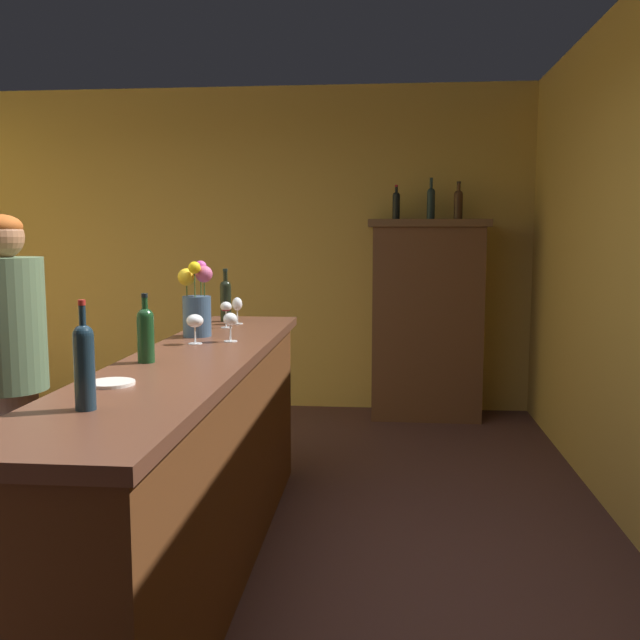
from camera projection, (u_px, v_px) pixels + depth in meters
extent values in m
plane|color=#523532|center=(67.00, 587.00, 3.08)|extent=(8.74, 8.74, 0.00)
cube|color=gold|center=(232.00, 250.00, 6.29)|extent=(5.37, 0.12, 2.81)
cube|color=#552D15|center=(195.00, 473.00, 3.13)|extent=(0.48, 2.82, 0.96)
cube|color=brown|center=(193.00, 361.00, 3.07)|extent=(0.54, 2.93, 0.05)
cube|color=brown|center=(426.00, 320.00, 5.88)|extent=(0.90, 0.42, 1.66)
cube|color=brown|center=(428.00, 223.00, 5.78)|extent=(0.98, 0.48, 0.06)
cylinder|color=#172B39|center=(85.00, 373.00, 2.10)|extent=(0.06, 0.06, 0.23)
sphere|color=#172B39|center=(83.00, 335.00, 2.09)|extent=(0.06, 0.06, 0.06)
cylinder|color=#172B39|center=(82.00, 320.00, 2.08)|extent=(0.02, 0.02, 0.09)
cylinder|color=#B2251F|center=(82.00, 303.00, 2.07)|extent=(0.02, 0.02, 0.02)
cylinder|color=#163C1C|center=(146.00, 340.00, 2.88)|extent=(0.07, 0.07, 0.19)
sphere|color=#163C1C|center=(145.00, 317.00, 2.87)|extent=(0.07, 0.07, 0.07)
cylinder|color=#163C1C|center=(145.00, 307.00, 2.87)|extent=(0.02, 0.02, 0.08)
cylinder|color=black|center=(144.00, 295.00, 2.86)|extent=(0.03, 0.03, 0.02)
cylinder|color=black|center=(226.00, 304.00, 4.25)|extent=(0.07, 0.07, 0.21)
sphere|color=black|center=(225.00, 286.00, 4.24)|extent=(0.07, 0.07, 0.07)
cylinder|color=black|center=(225.00, 279.00, 4.24)|extent=(0.03, 0.03, 0.09)
cylinder|color=black|center=(225.00, 270.00, 4.23)|extent=(0.03, 0.03, 0.02)
cylinder|color=white|center=(226.00, 327.00, 3.97)|extent=(0.06, 0.06, 0.00)
cylinder|color=white|center=(226.00, 319.00, 3.96)|extent=(0.01, 0.01, 0.09)
ellipsoid|color=white|center=(226.00, 307.00, 3.95)|extent=(0.06, 0.06, 0.06)
ellipsoid|color=maroon|center=(226.00, 309.00, 3.96)|extent=(0.05, 0.05, 0.02)
cylinder|color=white|center=(231.00, 341.00, 3.46)|extent=(0.07, 0.07, 0.00)
cylinder|color=white|center=(230.00, 333.00, 3.45)|extent=(0.01, 0.01, 0.08)
ellipsoid|color=white|center=(230.00, 319.00, 3.45)|extent=(0.07, 0.07, 0.06)
cylinder|color=white|center=(237.00, 324.00, 4.14)|extent=(0.07, 0.07, 0.00)
cylinder|color=white|center=(237.00, 317.00, 4.14)|extent=(0.01, 0.01, 0.07)
ellipsoid|color=white|center=(237.00, 304.00, 4.13)|extent=(0.06, 0.06, 0.08)
cylinder|color=white|center=(195.00, 344.00, 3.38)|extent=(0.07, 0.07, 0.00)
cylinder|color=white|center=(195.00, 335.00, 3.38)|extent=(0.01, 0.01, 0.08)
ellipsoid|color=white|center=(195.00, 321.00, 3.37)|extent=(0.08, 0.08, 0.06)
cylinder|color=#36516E|center=(197.00, 316.00, 3.63)|extent=(0.15, 0.15, 0.21)
cylinder|color=#38602D|center=(204.00, 293.00, 3.61)|extent=(0.01, 0.01, 0.20)
sphere|color=#C0517C|center=(204.00, 274.00, 3.60)|extent=(0.09, 0.09, 0.09)
cylinder|color=#38602D|center=(201.00, 289.00, 3.66)|extent=(0.01, 0.01, 0.23)
sphere|color=#BD3F8F|center=(201.00, 267.00, 3.65)|extent=(0.06, 0.06, 0.06)
cylinder|color=#38602D|center=(187.00, 295.00, 3.61)|extent=(0.01, 0.01, 0.18)
sphere|color=yellow|center=(187.00, 277.00, 3.60)|extent=(0.09, 0.09, 0.09)
cylinder|color=#38602D|center=(195.00, 291.00, 3.56)|extent=(0.01, 0.01, 0.23)
sphere|color=yellow|center=(194.00, 268.00, 3.55)|extent=(0.06, 0.06, 0.06)
cylinder|color=white|center=(111.00, 383.00, 2.46)|extent=(0.16, 0.16, 0.01)
cylinder|color=black|center=(396.00, 208.00, 5.79)|extent=(0.06, 0.06, 0.19)
sphere|color=black|center=(396.00, 196.00, 5.78)|extent=(0.06, 0.06, 0.06)
cylinder|color=black|center=(396.00, 191.00, 5.77)|extent=(0.02, 0.02, 0.07)
cylinder|color=#AA1627|center=(396.00, 186.00, 5.77)|extent=(0.03, 0.03, 0.02)
cylinder|color=#1D3033|center=(431.00, 206.00, 5.76)|extent=(0.07, 0.07, 0.22)
sphere|color=#1D3033|center=(431.00, 192.00, 5.75)|extent=(0.07, 0.07, 0.07)
cylinder|color=#1D3033|center=(431.00, 186.00, 5.74)|extent=(0.02, 0.02, 0.10)
cylinder|color=black|center=(431.00, 179.00, 5.73)|extent=(0.03, 0.03, 0.02)
cylinder|color=#422A19|center=(458.00, 207.00, 5.74)|extent=(0.07, 0.07, 0.20)
sphere|color=#422A19|center=(458.00, 195.00, 5.73)|extent=(0.07, 0.07, 0.07)
cylinder|color=#422A19|center=(459.00, 189.00, 5.72)|extent=(0.03, 0.03, 0.09)
cylinder|color=black|center=(459.00, 182.00, 5.72)|extent=(0.03, 0.03, 0.02)
cylinder|color=#9D908D|center=(14.00, 478.00, 3.26)|extent=(0.25, 0.25, 0.83)
cylinder|color=#4F6646|center=(5.00, 324.00, 3.17)|extent=(0.35, 0.35, 0.60)
sphere|color=#956342|center=(1.00, 237.00, 3.12)|extent=(0.20, 0.20, 0.20)
ellipsoid|color=#9A491A|center=(0.00, 227.00, 3.12)|extent=(0.19, 0.19, 0.11)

